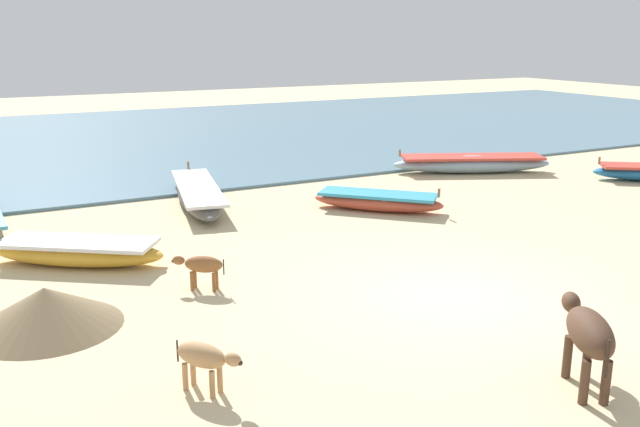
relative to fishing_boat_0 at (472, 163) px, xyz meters
The scene contains 10 objects.
ground 10.13m from the fishing_boat_0, 131.36° to the right, with size 80.00×80.00×0.00m, color beige.
sea_water 12.87m from the fishing_boat_0, 121.35° to the left, with size 60.00×20.00×0.08m, color slate.
fishing_boat_0 is the anchor object (origin of this frame).
fishing_boat_1 8.35m from the fishing_boat_0, behind, with size 1.85×4.82×0.65m.
fishing_boat_2 5.44m from the fishing_boat_0, 152.76° to the right, with size 2.74×2.75×0.61m.
fishing_boat_3 12.07m from the fishing_boat_0, 164.25° to the right, with size 3.09×2.55×0.64m.
calf_near_brown 11.45m from the fishing_boat_0, 151.39° to the right, with size 0.78×0.64×0.56m.
calf_far_tan 14.01m from the fishing_boat_0, 142.07° to the right, with size 0.65×0.84×0.60m.
cow_second_adult_dark 12.76m from the fishing_boat_0, 124.07° to the right, with size 0.98×1.37×0.95m.
debris_pile_0 13.76m from the fishing_boat_0, 154.71° to the right, with size 2.08×2.08×0.59m, color #7A6647.
Camera 1 is at (-6.48, -7.89, 3.99)m, focal length 38.43 mm.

